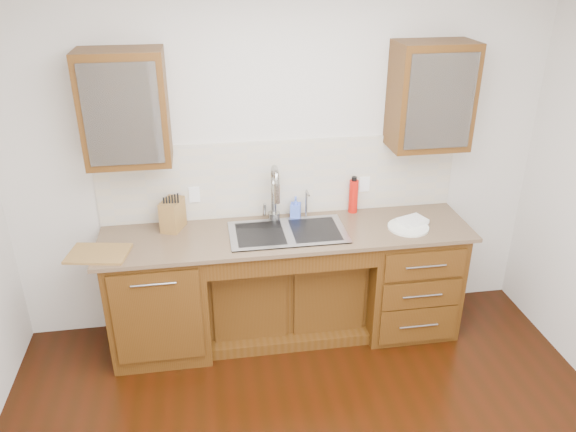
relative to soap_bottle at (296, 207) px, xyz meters
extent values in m
cube|color=silver|center=(-0.10, 0.14, 0.36)|extent=(4.00, 0.10, 2.70)
cube|color=#593014|center=(-1.05, -0.22, -0.55)|extent=(0.70, 0.62, 0.88)
cube|color=#593014|center=(-0.10, -0.13, -0.64)|extent=(1.20, 0.44, 0.70)
cube|color=#593014|center=(0.85, -0.22, -0.55)|extent=(0.70, 0.62, 0.88)
cube|color=#84705B|center=(-0.10, -0.23, -0.10)|extent=(2.70, 0.65, 0.03)
cube|color=beige|center=(-0.10, 0.08, 0.21)|extent=(2.70, 0.02, 0.59)
cube|color=#9E9EA5|center=(-0.10, -0.25, -0.17)|extent=(0.84, 0.46, 0.19)
cylinder|color=#999993|center=(-0.17, -0.02, 0.12)|extent=(0.04, 0.04, 0.40)
cylinder|color=#999993|center=(0.08, -0.01, 0.04)|extent=(0.02, 0.02, 0.24)
cube|color=#593014|center=(-1.15, -0.08, 0.83)|extent=(0.55, 0.34, 0.75)
cube|color=#593014|center=(0.95, -0.08, 0.83)|extent=(0.55, 0.34, 0.75)
cube|color=white|center=(-0.75, 0.07, 0.13)|extent=(0.08, 0.01, 0.12)
cube|color=white|center=(0.55, 0.07, 0.13)|extent=(0.08, 0.01, 0.12)
imported|color=#496AE4|center=(0.00, 0.00, 0.00)|extent=(0.09, 0.10, 0.17)
cylinder|color=red|center=(0.46, 0.03, 0.05)|extent=(0.08, 0.08, 0.26)
cylinder|color=white|center=(0.79, -0.31, -0.08)|extent=(0.36, 0.36, 0.02)
cube|color=white|center=(0.83, -0.26, -0.05)|extent=(0.24, 0.21, 0.03)
cube|color=olive|center=(-0.91, -0.05, 0.03)|extent=(0.19, 0.23, 0.23)
cube|color=brown|center=(-1.40, -0.36, -0.08)|extent=(0.44, 0.34, 0.02)
imported|color=white|center=(-1.22, -0.08, 0.78)|extent=(0.16, 0.16, 0.10)
imported|color=silver|center=(-1.05, -0.08, 0.77)|extent=(0.09, 0.09, 0.08)
imported|color=white|center=(0.89, -0.08, 0.77)|extent=(0.14, 0.14, 0.09)
imported|color=white|center=(1.03, -0.08, 0.78)|extent=(0.14, 0.14, 0.10)
camera|label=1|loc=(-0.66, -3.80, 1.78)|focal=35.00mm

